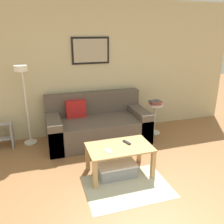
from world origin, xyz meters
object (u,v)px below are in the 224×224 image
(coffee_table, at_px, (119,152))
(side_table, at_px, (154,116))
(couch, at_px, (97,125))
(floor_lamp, at_px, (24,91))
(book_stack, at_px, (155,102))
(remote_control, at_px, (127,142))
(step_stool, at_px, (1,135))
(cell_phone, at_px, (109,151))
(storage_bin, at_px, (116,167))

(coffee_table, height_order, side_table, side_table)
(couch, xyz_separation_m, side_table, (1.18, -0.03, 0.06))
(floor_lamp, relative_size, book_stack, 5.84)
(book_stack, relative_size, remote_control, 1.69)
(side_table, bearing_deg, book_stack, 99.38)
(side_table, xyz_separation_m, step_stool, (-2.88, 0.24, -0.12))
(couch, height_order, remote_control, couch)
(side_table, xyz_separation_m, cell_phone, (-1.34, -1.25, 0.08))
(side_table, distance_m, cell_phone, 1.84)
(coffee_table, bearing_deg, floor_lamp, 135.37)
(couch, height_order, side_table, couch)
(couch, bearing_deg, remote_control, -81.57)
(remote_control, bearing_deg, couch, 80.66)
(couch, distance_m, remote_control, 1.15)
(side_table, relative_size, step_stool, 1.39)
(cell_phone, bearing_deg, side_table, 31.22)
(coffee_table, distance_m, side_table, 1.64)
(couch, height_order, floor_lamp, floor_lamp)
(floor_lamp, relative_size, remote_control, 9.88)
(cell_phone, bearing_deg, floor_lamp, 116.98)
(remote_control, height_order, cell_phone, remote_control)
(floor_lamp, xyz_separation_m, book_stack, (2.40, -0.06, -0.40))
(storage_bin, bearing_deg, side_table, 43.92)
(coffee_table, distance_m, book_stack, 1.67)
(remote_control, bearing_deg, coffee_table, -170.22)
(coffee_table, bearing_deg, remote_control, 27.55)
(storage_bin, xyz_separation_m, cell_phone, (-0.13, -0.09, 0.34))
(storage_bin, relative_size, step_stool, 1.26)
(coffee_table, height_order, floor_lamp, floor_lamp)
(cell_phone, bearing_deg, coffee_table, 12.58)
(side_table, distance_m, step_stool, 2.89)
(side_table, height_order, step_stool, side_table)
(remote_control, bearing_deg, step_stool, 126.66)
(cell_phone, xyz_separation_m, step_stool, (-1.54, 1.49, -0.21))
(storage_bin, xyz_separation_m, book_stack, (1.21, 1.17, 0.55))
(coffee_table, relative_size, remote_control, 6.09)
(couch, relative_size, coffee_table, 2.02)
(remote_control, bearing_deg, floor_lamp, 122.23)
(step_stool, bearing_deg, storage_bin, -39.98)
(storage_bin, relative_size, book_stack, 2.16)
(remote_control, xyz_separation_m, cell_phone, (-0.32, -0.16, -0.01))
(cell_phone, bearing_deg, storage_bin, 22.26)
(coffee_table, relative_size, side_table, 1.51)
(cell_phone, bearing_deg, couch, 71.11)
(storage_bin, bearing_deg, floor_lamp, 134.11)
(storage_bin, xyz_separation_m, step_stool, (-1.67, 1.40, 0.13))
(coffee_table, distance_m, cell_phone, 0.22)
(floor_lamp, height_order, book_stack, floor_lamp)
(couch, height_order, step_stool, couch)
(cell_phone, bearing_deg, book_stack, 31.33)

